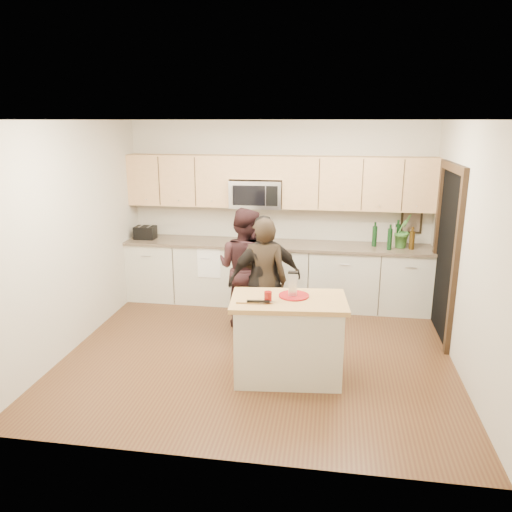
% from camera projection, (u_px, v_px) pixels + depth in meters
% --- Properties ---
extents(floor, '(4.50, 4.50, 0.00)m').
position_uv_depth(floor, '(259.00, 352.00, 6.00)').
color(floor, '#52351C').
rests_on(floor, ground).
extents(room_shell, '(4.52, 4.02, 2.71)m').
position_uv_depth(room_shell, '(259.00, 210.00, 5.54)').
color(room_shell, '#BCB3A0').
rests_on(room_shell, ground).
extents(back_cabinetry, '(4.50, 0.66, 0.94)m').
position_uv_depth(back_cabinetry, '(276.00, 273.00, 7.49)').
color(back_cabinetry, beige).
rests_on(back_cabinetry, ground).
extents(upper_cabinetry, '(4.50, 0.33, 0.75)m').
position_uv_depth(upper_cabinetry, '(280.00, 181.00, 7.26)').
color(upper_cabinetry, tan).
rests_on(upper_cabinetry, ground).
extents(microwave, '(0.76, 0.41, 0.40)m').
position_uv_depth(microwave, '(257.00, 194.00, 7.32)').
color(microwave, silver).
rests_on(microwave, ground).
extents(doorway, '(0.06, 1.25, 2.20)m').
position_uv_depth(doorway, '(446.00, 248.00, 6.22)').
color(doorway, black).
rests_on(doorway, ground).
extents(framed_picture, '(0.30, 0.03, 0.38)m').
position_uv_depth(framed_picture, '(411.00, 221.00, 7.26)').
color(framed_picture, black).
rests_on(framed_picture, ground).
extents(dish_towel, '(0.34, 0.60, 0.48)m').
position_uv_depth(dish_towel, '(211.00, 253.00, 7.36)').
color(dish_towel, white).
rests_on(dish_towel, ground).
extents(island, '(1.26, 0.81, 0.90)m').
position_uv_depth(island, '(288.00, 338.00, 5.30)').
color(island, beige).
rests_on(island, ground).
extents(red_plate, '(0.32, 0.32, 0.02)m').
position_uv_depth(red_plate, '(294.00, 296.00, 5.26)').
color(red_plate, maroon).
rests_on(red_plate, island).
extents(box_grater, '(0.10, 0.06, 0.26)m').
position_uv_depth(box_grater, '(293.00, 283.00, 5.21)').
color(box_grater, silver).
rests_on(box_grater, red_plate).
extents(drink_glass, '(0.08, 0.08, 0.11)m').
position_uv_depth(drink_glass, '(268.00, 297.00, 5.08)').
color(drink_glass, maroon).
rests_on(drink_glass, island).
extents(cutting_board, '(0.25, 0.19, 0.02)m').
position_uv_depth(cutting_board, '(248.00, 300.00, 5.12)').
color(cutting_board, '#AF8049').
rests_on(cutting_board, island).
extents(tongs, '(0.24, 0.05, 0.02)m').
position_uv_depth(tongs, '(258.00, 301.00, 5.04)').
color(tongs, black).
rests_on(tongs, cutting_board).
extents(knife, '(0.22, 0.04, 0.01)m').
position_uv_depth(knife, '(263.00, 302.00, 5.05)').
color(knife, silver).
rests_on(knife, cutting_board).
extents(toaster, '(0.31, 0.23, 0.20)m').
position_uv_depth(toaster, '(145.00, 232.00, 7.62)').
color(toaster, black).
rests_on(toaster, back_cabinetry).
extents(bottle_cluster, '(0.58, 0.29, 0.38)m').
position_uv_depth(bottle_cluster, '(394.00, 235.00, 7.06)').
color(bottle_cluster, black).
rests_on(bottle_cluster, back_cabinetry).
extents(orchid, '(0.35, 0.35, 0.50)m').
position_uv_depth(orchid, '(403.00, 230.00, 7.06)').
color(orchid, '#3D7C31').
rests_on(orchid, back_cabinetry).
extents(woman_left, '(0.61, 0.43, 1.59)m').
position_uv_depth(woman_left, '(264.00, 281.00, 6.11)').
color(woman_left, black).
rests_on(woman_left, ground).
extents(woman_center, '(0.94, 0.84, 1.61)m').
position_uv_depth(woman_center, '(244.00, 268.00, 6.60)').
color(woman_center, black).
rests_on(woman_center, ground).
extents(woman_right, '(1.01, 0.76, 1.59)m').
position_uv_depth(woman_right, '(265.00, 279.00, 6.17)').
color(woman_right, black).
rests_on(woman_right, ground).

